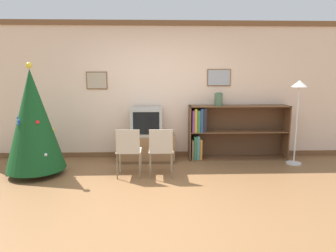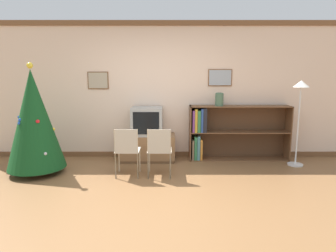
# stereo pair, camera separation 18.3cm
# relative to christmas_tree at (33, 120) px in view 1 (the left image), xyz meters

# --- Properties ---
(ground_plane) EXTENTS (24.00, 24.00, 0.00)m
(ground_plane) POSITION_rel_christmas_tree_xyz_m (2.06, -1.06, -0.93)
(ground_plane) COLOR brown
(wall_back) EXTENTS (8.04, 0.11, 2.70)m
(wall_back) POSITION_rel_christmas_tree_xyz_m (2.06, 1.09, 0.42)
(wall_back) COLOR beige
(wall_back) RESTS_ON ground_plane
(christmas_tree) EXTENTS (0.96, 0.96, 1.87)m
(christmas_tree) POSITION_rel_christmas_tree_xyz_m (0.00, 0.00, 0.00)
(christmas_tree) COLOR maroon
(christmas_tree) RESTS_ON ground_plane
(tv_console) EXTENTS (1.07, 0.51, 0.51)m
(tv_console) POSITION_rel_christmas_tree_xyz_m (1.84, 0.76, -0.67)
(tv_console) COLOR brown
(tv_console) RESTS_ON ground_plane
(television) EXTENTS (0.59, 0.50, 0.54)m
(television) POSITION_rel_christmas_tree_xyz_m (1.84, 0.76, -0.15)
(television) COLOR #9E9E99
(television) RESTS_ON tv_console
(folding_chair_left) EXTENTS (0.40, 0.40, 0.82)m
(folding_chair_left) POSITION_rel_christmas_tree_xyz_m (1.58, -0.20, -0.46)
(folding_chair_left) COLOR #BCB29E
(folding_chair_left) RESTS_ON ground_plane
(folding_chair_right) EXTENTS (0.40, 0.40, 0.82)m
(folding_chair_right) POSITION_rel_christmas_tree_xyz_m (2.11, -0.20, -0.46)
(folding_chair_right) COLOR #BCB29E
(folding_chair_right) RESTS_ON ground_plane
(bookshelf) EXTENTS (1.96, 0.36, 1.07)m
(bookshelf) POSITION_rel_christmas_tree_xyz_m (3.34, 0.87, -0.38)
(bookshelf) COLOR brown
(bookshelf) RESTS_ON ground_plane
(vase) EXTENTS (0.16, 0.16, 0.26)m
(vase) POSITION_rel_christmas_tree_xyz_m (3.24, 0.82, 0.27)
(vase) COLOR #47664C
(vase) RESTS_ON bookshelf
(standing_lamp) EXTENTS (0.28, 0.28, 1.57)m
(standing_lamp) POSITION_rel_christmas_tree_xyz_m (4.63, 0.44, 0.28)
(standing_lamp) COLOR silver
(standing_lamp) RESTS_ON ground_plane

